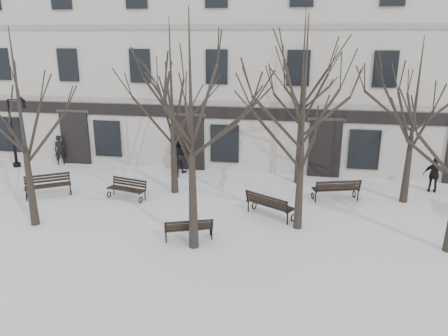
% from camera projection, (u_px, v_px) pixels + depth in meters
% --- Properties ---
extents(ground, '(100.00, 100.00, 0.00)m').
position_uv_depth(ground, '(230.00, 240.00, 15.43)').
color(ground, white).
rests_on(ground, ground).
extents(building, '(40.40, 10.20, 11.40)m').
position_uv_depth(building, '(266.00, 59.00, 25.99)').
color(building, '#BAB5AC').
rests_on(building, ground).
extents(tree_0, '(5.08, 5.08, 7.25)m').
position_uv_depth(tree_0, '(19.00, 106.00, 15.38)').
color(tree_0, black).
rests_on(tree_0, ground).
extents(tree_1, '(5.44, 5.44, 7.77)m').
position_uv_depth(tree_1, '(191.00, 105.00, 13.51)').
color(tree_1, black).
rests_on(tree_1, ground).
extents(tree_2, '(5.36, 5.36, 7.65)m').
position_uv_depth(tree_2, '(304.00, 100.00, 15.00)').
color(tree_2, black).
rests_on(tree_2, ground).
extents(tree_4, '(5.37, 5.37, 7.68)m').
position_uv_depth(tree_4, '(171.00, 87.00, 18.68)').
color(tree_4, black).
rests_on(tree_4, ground).
extents(tree_5, '(5.67, 5.67, 8.10)m').
position_uv_depth(tree_5, '(303.00, 78.00, 19.89)').
color(tree_5, black).
rests_on(tree_5, ground).
extents(tree_6, '(4.85, 4.85, 6.93)m').
position_uv_depth(tree_6, '(416.00, 102.00, 17.68)').
color(tree_6, black).
rests_on(tree_6, ground).
extents(bench_0, '(1.98, 1.61, 0.97)m').
position_uv_depth(bench_0, '(48.00, 185.00, 19.48)').
color(bench_0, black).
rests_on(bench_0, ground).
extents(bench_1, '(1.78, 1.13, 0.85)m').
position_uv_depth(bench_1, '(189.00, 228.00, 15.29)').
color(bench_1, black).
rests_on(bench_1, ground).
extents(bench_2, '(2.05, 1.63, 1.01)m').
position_uv_depth(bench_2, '(269.00, 204.00, 17.20)').
color(bench_2, black).
rests_on(bench_2, ground).
extents(bench_3, '(1.85, 1.02, 0.89)m').
position_uv_depth(bench_3, '(127.00, 188.00, 19.19)').
color(bench_3, black).
rests_on(bench_3, ground).
extents(bench_4, '(2.11, 1.26, 1.01)m').
position_uv_depth(bench_4, '(336.00, 189.00, 18.91)').
color(bench_4, black).
rests_on(bench_4, ground).
extents(lamp_post, '(1.20, 0.45, 3.85)m').
position_uv_depth(lamp_post, '(16.00, 127.00, 23.23)').
color(lamp_post, black).
rests_on(lamp_post, ground).
extents(bollard_a, '(0.15, 0.15, 1.13)m').
position_uv_depth(bollard_a, '(177.00, 166.00, 21.97)').
color(bollard_a, black).
rests_on(bollard_a, ground).
extents(bollard_b, '(0.14, 0.14, 1.06)m').
position_uv_depth(bollard_b, '(298.00, 172.00, 21.19)').
color(bollard_b, black).
rests_on(bollard_b, ground).
extents(pedestrian_a, '(0.72, 0.69, 1.65)m').
position_uv_depth(pedestrian_a, '(62.00, 164.00, 24.36)').
color(pedestrian_a, black).
rests_on(pedestrian_a, ground).
extents(pedestrian_b, '(0.96, 0.77, 1.87)m').
position_uv_depth(pedestrian_b, '(179.00, 172.00, 23.02)').
color(pedestrian_b, black).
rests_on(pedestrian_b, ground).
extents(pedestrian_c, '(1.03, 0.60, 1.65)m').
position_uv_depth(pedestrian_c, '(432.00, 192.00, 20.11)').
color(pedestrian_c, black).
rests_on(pedestrian_c, ground).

